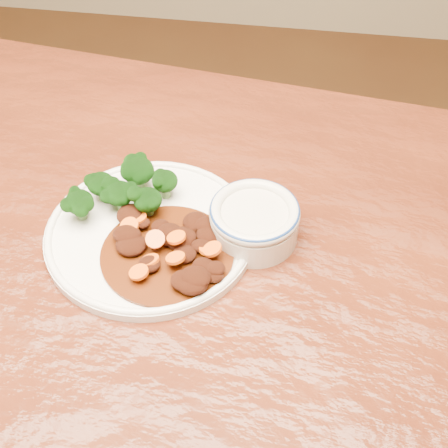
# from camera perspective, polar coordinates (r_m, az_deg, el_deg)

# --- Properties ---
(dining_table) EXTENTS (1.60, 1.09, 0.75)m
(dining_table) POSITION_cam_1_polar(r_m,az_deg,el_deg) (0.80, -8.81, -8.57)
(dining_table) COLOR #57220F
(dining_table) RESTS_ON ground
(dinner_plate) EXTENTS (0.26, 0.26, 0.02)m
(dinner_plate) POSITION_cam_1_polar(r_m,az_deg,el_deg) (0.77, -6.76, -0.73)
(dinner_plate) COLOR white
(dinner_plate) RESTS_ON dining_table
(broccoli_florets) EXTENTS (0.13, 0.10, 0.05)m
(broccoli_florets) POSITION_cam_1_polar(r_m,az_deg,el_deg) (0.79, -8.98, 3.32)
(broccoli_florets) COLOR #5A8645
(broccoli_florets) RESTS_ON dinner_plate
(mince_stew) EXTENTS (0.16, 0.16, 0.03)m
(mince_stew) POSITION_cam_1_polar(r_m,az_deg,el_deg) (0.74, -4.87, -2.09)
(mince_stew) COLOR #4A1C07
(mince_stew) RESTS_ON dinner_plate
(dip_bowl) EXTENTS (0.11, 0.11, 0.05)m
(dip_bowl) POSITION_cam_1_polar(r_m,az_deg,el_deg) (0.76, 2.78, 0.35)
(dip_bowl) COLOR beige
(dip_bowl) RESTS_ON dining_table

